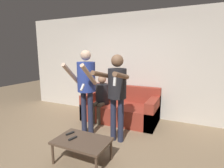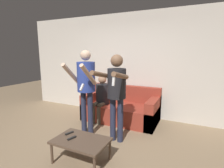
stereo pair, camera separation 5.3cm
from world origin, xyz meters
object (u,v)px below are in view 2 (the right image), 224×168
object	(u,v)px
remote_far	(69,133)
coffee_table	(81,142)
person_seated	(102,96)
remote_near	(72,138)
couch	(121,109)
person_standing_right	(116,88)
person_standing_left	(86,82)

from	to	relation	value
remote_far	coffee_table	bearing A→B (deg)	-16.07
person_seated	remote_near	xyz separation A→B (m)	(0.41, -1.71, -0.25)
couch	remote_far	bearing A→B (deg)	-95.79
coffee_table	remote_far	world-z (taller)	remote_far
remote_near	coffee_table	bearing A→B (deg)	13.88
remote_near	person_seated	bearing A→B (deg)	103.45
person_standing_right	person_seated	bearing A→B (deg)	132.60
couch	person_seated	distance (m)	0.60
person_seated	remote_near	size ratio (longest dim) A/B	7.36
person_standing_right	remote_far	xyz separation A→B (m)	(-0.52, -0.74, -0.67)
couch	remote_near	xyz separation A→B (m)	(-0.04, -1.92, 0.10)
person_standing_right	person_seated	xyz separation A→B (m)	(-0.78, 0.85, -0.42)
couch	person_standing_left	distance (m)	1.38
person_standing_left	coffee_table	distance (m)	1.22
person_standing_right	remote_far	size ratio (longest dim) A/B	10.77
couch	coffee_table	xyz separation A→B (m)	(0.11, -1.88, 0.05)
person_standing_left	person_seated	distance (m)	0.97
coffee_table	couch	bearing A→B (deg)	93.31
person_standing_right	remote_near	xyz separation A→B (m)	(-0.37, -0.86, -0.67)
person_standing_right	couch	bearing A→B (deg)	107.44
person_seated	person_standing_right	bearing A→B (deg)	-47.40
coffee_table	remote_far	bearing A→B (deg)	163.93
couch	person_standing_right	xyz separation A→B (m)	(0.33, -1.06, 0.77)
remote_near	person_standing_left	bearing A→B (deg)	108.89
person_seated	coffee_table	size ratio (longest dim) A/B	1.35
coffee_table	remote_far	xyz separation A→B (m)	(-0.29, 0.08, 0.05)
person_standing_right	coffee_table	bearing A→B (deg)	-105.30
person_standing_left	person_standing_right	xyz separation A→B (m)	(0.67, -0.01, -0.05)
couch	coffee_table	bearing A→B (deg)	-86.69
person_standing_left	coffee_table	size ratio (longest dim) A/B	2.06
remote_near	remote_far	distance (m)	0.19
person_standing_left	remote_near	distance (m)	1.16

